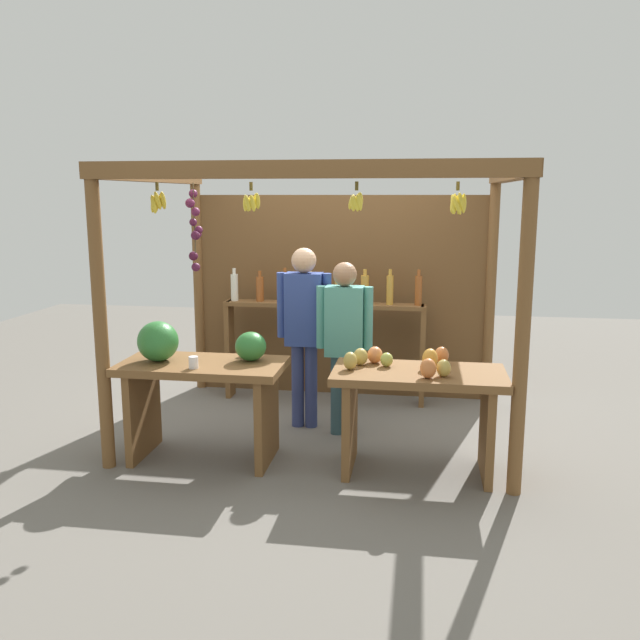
{
  "coord_description": "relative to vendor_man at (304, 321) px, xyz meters",
  "views": [
    {
      "loc": [
        0.83,
        -5.53,
        2.04
      ],
      "look_at": [
        0.0,
        -0.22,
        1.02
      ],
      "focal_mm": 37.01,
      "sensor_mm": 36.0,
      "label": 1
    }
  ],
  "objects": [
    {
      "name": "market_stall",
      "position": [
        0.18,
        0.44,
        0.39
      ],
      "size": [
        3.12,
        2.27,
        2.28
      ],
      "color": "brown",
      "rests_on": "ground"
    },
    {
      "name": "bottle_shelf_unit",
      "position": [
        0.06,
        0.78,
        -0.14
      ],
      "size": [
        2.0,
        0.22,
        1.36
      ],
      "color": "brown",
      "rests_on": "ground"
    },
    {
      "name": "ground_plane",
      "position": [
        0.18,
        -0.03,
        -0.96
      ],
      "size": [
        12.0,
        12.0,
        0.0
      ],
      "primitive_type": "plane",
      "color": "slate",
      "rests_on": "ground"
    },
    {
      "name": "fruit_counter_right",
      "position": [
        0.99,
        -0.84,
        -0.37
      ],
      "size": [
        1.26,
        0.64,
        0.94
      ],
      "color": "brown",
      "rests_on": "ground"
    },
    {
      "name": "vendor_woman",
      "position": [
        0.37,
        -0.14,
        -0.07
      ],
      "size": [
        0.48,
        0.2,
        1.5
      ],
      "rotation": [
        0.0,
        0.0,
        0.03
      ],
      "color": "#32525B",
      "rests_on": "ground"
    },
    {
      "name": "fruit_counter_left",
      "position": [
        -0.69,
        -0.84,
        -0.29
      ],
      "size": [
        1.26,
        0.64,
        1.09
      ],
      "color": "brown",
      "rests_on": "ground"
    },
    {
      "name": "vendor_man",
      "position": [
        0.0,
        0.0,
        0.0
      ],
      "size": [
        0.48,
        0.22,
        1.6
      ],
      "rotation": [
        0.0,
        0.0,
        -0.18
      ],
      "color": "navy",
      "rests_on": "ground"
    }
  ]
}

